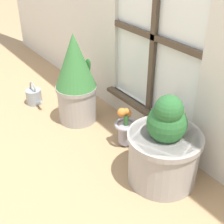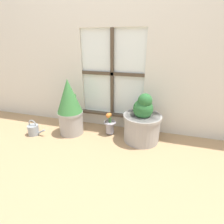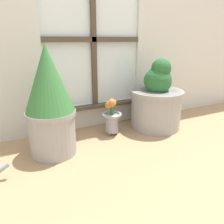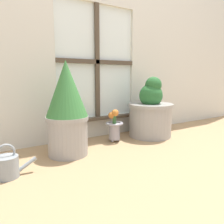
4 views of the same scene
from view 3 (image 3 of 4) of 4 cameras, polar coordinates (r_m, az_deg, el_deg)
ground_plane at (r=1.30m, az=6.04°, el=-12.15°), size 10.00×10.00×0.00m
potted_plant_left at (r=1.29m, az=-15.94°, el=2.54°), size 0.29×0.29×0.64m
potted_plant_right at (r=1.70m, az=11.51°, el=2.76°), size 0.40×0.40×0.53m
flower_vase at (r=1.56m, az=-0.10°, el=-1.35°), size 0.14×0.14×0.27m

